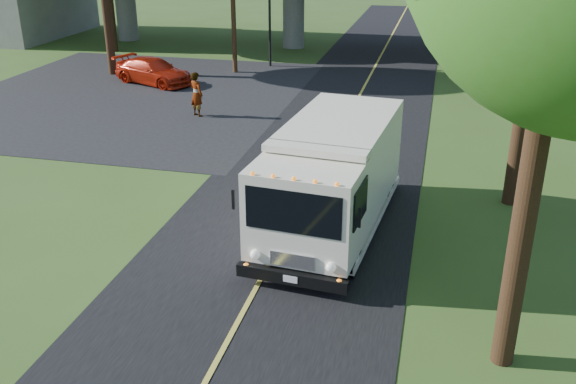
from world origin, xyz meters
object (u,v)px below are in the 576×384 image
(traffic_signal, at_px, (270,10))
(pedestrian, at_px, (196,94))
(step_van, at_px, (332,175))
(red_sedan, at_px, (153,71))

(traffic_signal, relative_size, pedestrian, 2.66)
(traffic_signal, relative_size, step_van, 0.70)
(red_sedan, bearing_deg, traffic_signal, -21.19)
(pedestrian, bearing_deg, red_sedan, -18.95)
(red_sedan, relative_size, pedestrian, 2.31)
(step_van, relative_size, red_sedan, 1.64)
(traffic_signal, bearing_deg, step_van, -70.34)
(traffic_signal, height_order, red_sedan, traffic_signal)
(traffic_signal, bearing_deg, pedestrian, -92.64)
(traffic_signal, distance_m, step_van, 21.39)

